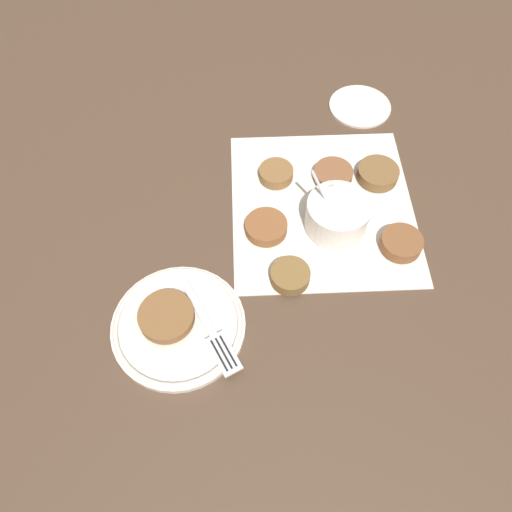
{
  "coord_description": "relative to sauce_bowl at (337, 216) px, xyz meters",
  "views": [
    {
      "loc": [
        -0.5,
        0.21,
        0.68
      ],
      "look_at": [
        -0.1,
        0.12,
        0.02
      ],
      "focal_mm": 35.0,
      "sensor_mm": 36.0,
      "label": 1
    }
  ],
  "objects": [
    {
      "name": "serving_plate",
      "position": [
        -0.13,
        0.28,
        -0.02
      ],
      "size": [
        0.2,
        0.2,
        0.02
      ],
      "color": "silver",
      "rests_on": "ground_plane"
    },
    {
      "name": "fritter_4",
      "position": [
        0.1,
        -0.03,
        -0.01
      ],
      "size": [
        0.07,
        0.07,
        0.02
      ],
      "color": "brown",
      "rests_on": "napkin"
    },
    {
      "name": "fork",
      "position": [
        -0.16,
        0.23,
        -0.01
      ],
      "size": [
        0.17,
        0.07,
        0.0
      ],
      "color": "silver",
      "rests_on": "serving_plate"
    },
    {
      "name": "fritter_on_plate",
      "position": [
        -0.12,
        0.29,
        -0.0
      ],
      "size": [
        0.08,
        0.08,
        0.02
      ],
      "color": "brown",
      "rests_on": "serving_plate"
    },
    {
      "name": "napkin",
      "position": [
        0.04,
        0.01,
        -0.03
      ],
      "size": [
        0.38,
        0.36,
        0.0
      ],
      "color": "silver",
      "rests_on": "ground_plane"
    },
    {
      "name": "fritter_3",
      "position": [
        0.01,
        0.12,
        -0.02
      ],
      "size": [
        0.07,
        0.07,
        0.02
      ],
      "color": "brown",
      "rests_on": "napkin"
    },
    {
      "name": "fritter_1",
      "position": [
        0.08,
        -0.1,
        -0.01
      ],
      "size": [
        0.07,
        0.07,
        0.02
      ],
      "color": "brown",
      "rests_on": "napkin"
    },
    {
      "name": "ground_plane",
      "position": [
        0.05,
        0.02,
        -0.03
      ],
      "size": [
        4.0,
        4.0,
        0.0
      ],
      "primitive_type": "plane",
      "color": "#4C3828"
    },
    {
      "name": "fritter_2",
      "position": [
        -0.07,
        -0.09,
        -0.01
      ],
      "size": [
        0.07,
        0.07,
        0.02
      ],
      "color": "brown",
      "rests_on": "napkin"
    },
    {
      "name": "fritter_0",
      "position": [
        0.12,
        0.07,
        -0.01
      ],
      "size": [
        0.06,
        0.06,
        0.02
      ],
      "color": "brown",
      "rests_on": "napkin"
    },
    {
      "name": "fritter_5",
      "position": [
        -0.09,
        0.1,
        -0.01
      ],
      "size": [
        0.06,
        0.06,
        0.02
      ],
      "color": "brown",
      "rests_on": "napkin"
    },
    {
      "name": "extra_saucer",
      "position": [
        0.27,
        -0.13,
        -0.02
      ],
      "size": [
        0.12,
        0.12,
        0.01
      ],
      "color": "silver",
      "rests_on": "ground_plane"
    },
    {
      "name": "sauce_bowl",
      "position": [
        0.0,
        0.0,
        0.0
      ],
      "size": [
        0.11,
        0.1,
        0.1
      ],
      "color": "silver",
      "rests_on": "napkin"
    }
  ]
}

